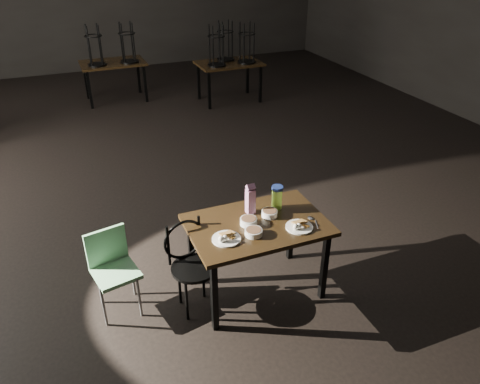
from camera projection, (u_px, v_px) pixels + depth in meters
name	position (u px, v px, depth m)	size (l,w,h in m)	color
main_table	(257.00, 230.00, 4.10)	(1.20, 0.80, 0.75)	black
plate_left	(226.00, 238.00, 3.83)	(0.24, 0.24, 0.08)	white
plate_right	(299.00, 226.00, 3.98)	(0.24, 0.24, 0.08)	white
bowl_near	(249.00, 221.00, 4.03)	(0.15, 0.15, 0.06)	white
bowl_far	(270.00, 213.00, 4.14)	(0.14, 0.14, 0.06)	white
bowl_big	(253.00, 232.00, 3.89)	(0.15, 0.15, 0.05)	white
juice_carton	(250.00, 199.00, 4.14)	(0.08, 0.08, 0.29)	#821761
water_bottle	(277.00, 197.00, 4.22)	(0.12, 0.12, 0.23)	#9CD63F
spoon	(311.00, 219.00, 4.11)	(0.06, 0.21, 0.01)	silver
bentwood_chair	(190.00, 259.00, 4.03)	(0.42, 0.41, 0.83)	black
school_chair	(113.00, 264.00, 4.02)	(0.42, 0.42, 0.77)	#78BA87
bg_table_right	(229.00, 61.00, 8.85)	(1.20, 0.80, 1.48)	black
bg_table_far	(113.00, 62.00, 8.87)	(1.20, 0.80, 1.48)	black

